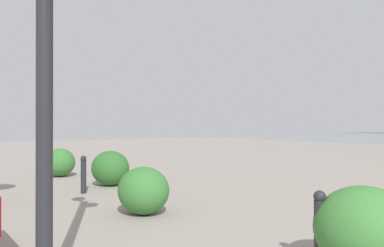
% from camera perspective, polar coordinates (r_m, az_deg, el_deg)
% --- Properties ---
extents(bollard_near, '(0.13, 0.13, 0.84)m').
position_cam_1_polar(bollard_near, '(4.30, 19.06, -14.99)').
color(bollard_near, '#232328').
rests_on(bollard_near, ground).
extents(bollard_mid, '(0.13, 0.13, 0.84)m').
position_cam_1_polar(bollard_mid, '(8.69, -16.36, -7.42)').
color(bollard_mid, '#232328').
rests_on(bollard_mid, ground).
extents(shrub_low, '(1.03, 0.93, 0.87)m').
position_cam_1_polar(shrub_low, '(9.64, -12.47, -6.72)').
color(shrub_low, '#2D6628').
rests_on(shrub_low, ground).
extents(shrub_round, '(0.98, 0.88, 0.83)m').
position_cam_1_polar(shrub_round, '(11.71, -19.70, -5.66)').
color(shrub_round, '#387533').
rests_on(shrub_round, ground).
extents(shrub_wide, '(1.07, 0.96, 0.91)m').
position_cam_1_polar(shrub_wide, '(4.32, 25.16, -14.69)').
color(shrub_wide, '#387533').
rests_on(shrub_wide, ground).
extents(shrub_tall, '(0.96, 0.86, 0.81)m').
position_cam_1_polar(shrub_tall, '(6.52, -7.48, -10.17)').
color(shrub_tall, '#387533').
rests_on(shrub_tall, ground).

